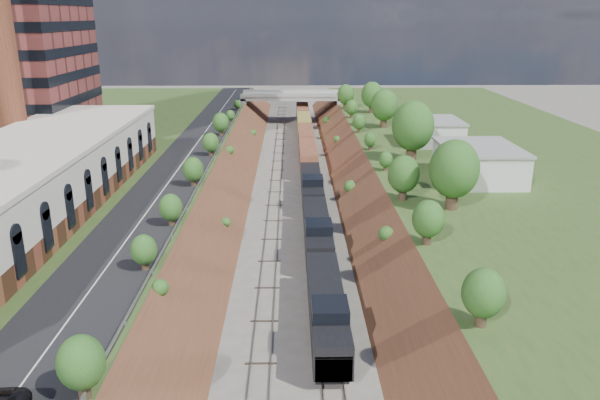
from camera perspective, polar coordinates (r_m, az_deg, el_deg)
The scene contains 15 objects.
platform_left at distance 88.84m, azimuth -22.51°, elevation 1.59°, with size 44.00×180.00×5.00m, color #325222.
platform_right at distance 89.03m, azimuth 21.07°, elevation 1.79°, with size 44.00×180.00×5.00m, color #325222.
embankment_left at distance 83.99m, azimuth -8.22°, elevation 0.12°, with size 7.07×180.00×7.07m, color brown.
embankment_right at distance 84.06m, azimuth 6.82°, elevation 0.20°, with size 7.07×180.00×7.07m, color brown.
rail_left_track at distance 83.31m, azimuth -2.48°, elevation 0.21°, with size 1.58×180.00×0.18m, color gray.
rail_right_track at distance 83.32m, azimuth 1.09°, elevation 0.23°, with size 1.58×180.00×0.18m, color gray.
road at distance 83.34m, azimuth -11.45°, elevation 3.42°, with size 8.00×180.00×0.10m, color black.
guardrail at distance 82.38m, azimuth -8.68°, elevation 3.77°, with size 0.10×171.00×0.70m.
commercial_building at distance 65.91m, azimuth -25.78°, elevation 1.36°, with size 14.30×62.30×7.00m.
overpass at distance 142.89m, azimuth -0.81°, elevation 9.53°, with size 24.50×8.30×7.40m.
white_building_near at distance 77.43m, azimuth 17.01°, elevation 3.41°, with size 9.00×12.00×4.00m, color silver.
white_building_far at distance 98.02m, azimuth 12.91°, elevation 6.48°, with size 8.00×10.00×3.60m, color silver.
tree_right_large at distance 63.86m, azimuth 14.81°, elevation 2.89°, with size 5.25×5.25×7.61m.
tree_left_crest at distance 44.86m, azimuth -15.85°, elevation -6.66°, with size 2.45×2.45×3.55m.
freight_train at distance 95.95m, azimuth 0.82°, elevation 4.01°, with size 2.80×113.29×4.55m.
Camera 1 is at (-0.25, -19.48, 24.95)m, focal length 35.00 mm.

